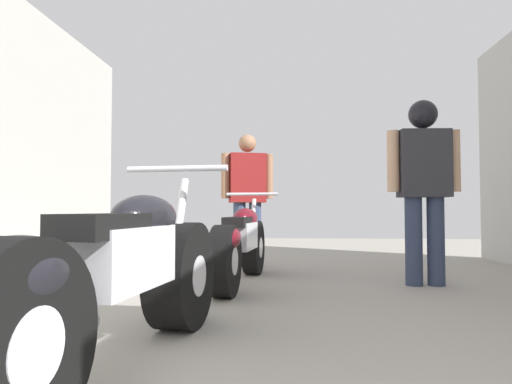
{
  "coord_description": "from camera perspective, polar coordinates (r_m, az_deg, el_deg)",
  "views": [
    {
      "loc": [
        0.06,
        0.16,
        0.72
      ],
      "look_at": [
        -0.22,
        3.49,
        0.86
      ],
      "focal_mm": 31.58,
      "sensor_mm": 36.0,
      "label": 1
    }
  ],
  "objects": [
    {
      "name": "mechanic_in_blue",
      "position": [
        5.77,
        -1.11,
        0.05
      ],
      "size": [
        0.68,
        0.36,
        1.69
      ],
      "color": "#384766",
      "rests_on": "ground_plane"
    },
    {
      "name": "mechanic_with_helmet",
      "position": [
        4.64,
        20.48,
        2.17
      ],
      "size": [
        0.7,
        0.28,
        1.79
      ],
      "color": "#2D3851",
      "rests_on": "ground_plane"
    },
    {
      "name": "ground_plane",
      "position": [
        3.36,
        3.75,
        -14.69
      ],
      "size": [
        16.55,
        16.55,
        0.0
      ],
      "primitive_type": "plane",
      "color": "#9E998E"
    },
    {
      "name": "motorcycle_maroon_cruiser",
      "position": [
        2.12,
        -17.04,
        -10.75
      ],
      "size": [
        0.64,
        2.12,
        0.99
      ],
      "color": "black",
      "rests_on": "ground_plane"
    },
    {
      "name": "motorcycle_black_naked",
      "position": [
        4.38,
        -2.03,
        -6.63
      ],
      "size": [
        0.58,
        1.96,
        0.92
      ],
      "color": "black",
      "rests_on": "ground_plane"
    }
  ]
}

